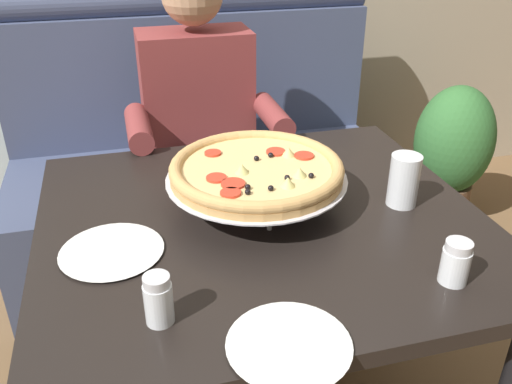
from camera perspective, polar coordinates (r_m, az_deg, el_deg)
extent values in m
cube|color=#424C6B|center=(2.32, -4.91, -2.72)|extent=(1.58, 0.60, 0.46)
cube|color=#424C6B|center=(2.48, -7.03, 10.91)|extent=(1.58, 0.18, 0.65)
cube|color=black|center=(1.37, 0.69, -3.34)|extent=(1.10, 0.99, 0.04)
cylinder|color=black|center=(1.90, -17.25, -7.88)|extent=(0.06, 0.06, 0.68)
cylinder|color=black|center=(2.05, 10.47, -3.98)|extent=(0.06, 0.06, 0.68)
cube|color=#2D3342|center=(1.95, -4.84, 1.13)|extent=(0.34, 0.40, 0.15)
cylinder|color=#2D3342|center=(1.90, -6.07, -10.86)|extent=(0.11, 0.11, 0.46)
cylinder|color=#2D3342|center=(1.93, -0.10, -9.94)|extent=(0.11, 0.11, 0.46)
cube|color=brown|center=(2.07, -6.21, 8.92)|extent=(0.40, 0.22, 0.56)
cylinder|color=brown|center=(1.83, -12.26, 6.60)|extent=(0.08, 0.28, 0.08)
cylinder|color=brown|center=(1.90, 1.76, 8.07)|extent=(0.08, 0.28, 0.08)
cylinder|color=silver|center=(1.29, 1.23, -2.50)|extent=(0.01, 0.01, 0.08)
cylinder|color=silver|center=(1.42, -4.79, 0.56)|extent=(0.01, 0.01, 0.08)
cylinder|color=silver|center=(1.47, 3.20, 1.54)|extent=(0.01, 0.01, 0.08)
torus|color=silver|center=(1.38, -0.13, 1.19)|extent=(0.25, 0.25, 0.01)
cylinder|color=silver|center=(1.37, -0.13, 1.49)|extent=(0.46, 0.46, 0.00)
cylinder|color=tan|center=(1.37, -0.13, 1.90)|extent=(0.44, 0.44, 0.02)
torus|color=tan|center=(1.36, -0.13, 2.61)|extent=(0.44, 0.44, 0.03)
cylinder|color=#E5C17A|center=(1.36, -0.13, 2.42)|extent=(0.38, 0.38, 0.01)
cylinder|color=red|center=(1.30, -4.19, 1.49)|extent=(0.05, 0.05, 0.01)
cylinder|color=red|center=(1.27, -2.43, 0.87)|extent=(0.06, 0.06, 0.01)
cylinder|color=red|center=(1.23, -2.70, -0.10)|extent=(0.05, 0.05, 0.01)
cylinder|color=red|center=(1.43, -4.57, 4.11)|extent=(0.04, 0.04, 0.01)
cylinder|color=red|center=(1.44, 2.10, 4.26)|extent=(0.05, 0.05, 0.01)
cylinder|color=red|center=(1.42, 5.09, 3.83)|extent=(0.05, 0.05, 0.01)
sphere|color=black|center=(1.31, 5.83, 1.73)|extent=(0.01, 0.01, 0.01)
sphere|color=black|center=(1.39, 0.05, 3.56)|extent=(0.01, 0.01, 0.01)
sphere|color=black|center=(1.25, 1.46, 0.39)|extent=(0.01, 0.01, 0.01)
sphere|color=black|center=(1.30, 3.30, 1.51)|extent=(0.01, 0.01, 0.01)
sphere|color=black|center=(1.41, 1.55, 3.92)|extent=(0.01, 0.01, 0.01)
sphere|color=black|center=(1.23, -0.88, 0.00)|extent=(0.01, 0.01, 0.01)
sphere|color=black|center=(1.25, -0.87, 0.53)|extent=(0.01, 0.01, 0.01)
cone|color=#CCC675|center=(1.26, 3.37, 1.06)|extent=(0.04, 0.04, 0.02)
cone|color=#CCC675|center=(1.31, 4.61, 2.14)|extent=(0.04, 0.04, 0.02)
cone|color=#CCC675|center=(1.33, -1.50, 2.50)|extent=(0.04, 0.04, 0.02)
cone|color=#CCC675|center=(1.42, 3.44, 4.28)|extent=(0.04, 0.04, 0.02)
cylinder|color=white|center=(1.20, 20.20, -7.31)|extent=(0.06, 0.06, 0.08)
cylinder|color=#A82D19|center=(1.21, 20.06, -8.02)|extent=(0.05, 0.05, 0.04)
cylinder|color=silver|center=(1.17, 20.59, -5.38)|extent=(0.05, 0.05, 0.02)
cylinder|color=white|center=(1.04, -10.20, -11.46)|extent=(0.05, 0.05, 0.08)
cylinder|color=silver|center=(1.05, -10.12, -12.16)|extent=(0.05, 0.05, 0.05)
cylinder|color=silver|center=(1.01, -10.45, -9.21)|extent=(0.05, 0.05, 0.02)
cylinder|color=white|center=(1.01, 3.49, -15.78)|extent=(0.16, 0.16, 0.01)
cone|color=white|center=(1.00, 3.51, -15.41)|extent=(0.23, 0.23, 0.01)
cylinder|color=white|center=(1.27, -14.94, -6.06)|extent=(0.16, 0.16, 0.01)
cone|color=white|center=(1.27, -14.99, -5.73)|extent=(0.23, 0.23, 0.01)
cylinder|color=silver|center=(1.44, 15.30, 1.19)|extent=(0.08, 0.08, 0.14)
cylinder|color=gold|center=(1.46, 15.10, -0.23)|extent=(0.07, 0.07, 0.06)
cylinder|color=brown|center=(2.82, 19.03, -1.04)|extent=(0.24, 0.24, 0.22)
ellipsoid|color=#336B33|center=(2.68, 20.13, 5.11)|extent=(0.36, 0.36, 0.52)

